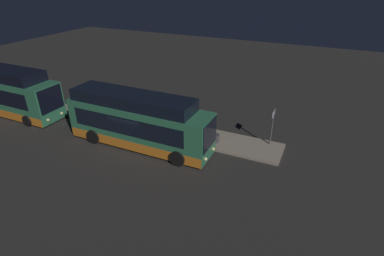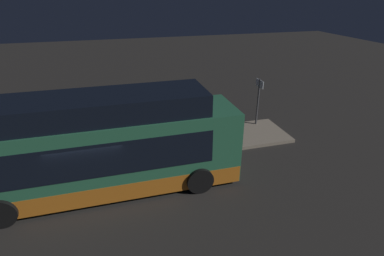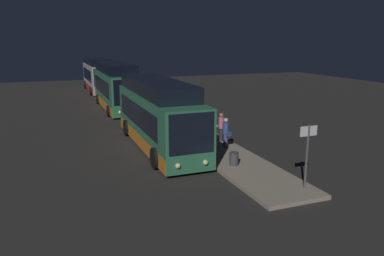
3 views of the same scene
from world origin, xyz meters
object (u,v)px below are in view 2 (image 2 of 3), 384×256
Objects in this scene: bus_lead at (96,150)px; passenger_boarding at (142,125)px; suitcase at (89,153)px; passenger_waiting at (99,143)px; passenger_with_bags at (114,125)px; sign_post at (258,96)px; trash_bin at (204,137)px.

bus_lead is 4.00m from passenger_boarding.
suitcase is (-2.56, -1.16, -0.55)m from passenger_boarding.
passenger_waiting reaches higher than suitcase.
passenger_with_bags is 1.76× the size of suitcase.
sign_post is at bearing -28.47° from passenger_waiting.
passenger_boarding is 0.99× the size of passenger_with_bags.
passenger_waiting reaches higher than passenger_with_bags.
bus_lead is 2.55m from suitcase.
bus_lead is 6.32× the size of passenger_with_bags.
bus_lead is at bearing -77.31° from suitcase.
bus_lead is at bearing -47.63° from passenger_boarding.
suitcase is (-1.21, -1.50, -0.57)m from passenger_with_bags.
passenger_waiting is 5.10m from trash_bin.
passenger_waiting is at bearing -68.29° from passenger_boarding.
passenger_boarding is (2.07, 3.35, -0.69)m from bus_lead.
passenger_with_bags reaches higher than passenger_boarding.
passenger_waiting reaches higher than trash_bin.
trash_bin is (5.02, 0.57, -0.66)m from passenger_waiting.
trash_bin is (-3.58, -1.42, -1.36)m from sign_post.
sign_post reaches higher than suitcase.
bus_lead is 5.69m from trash_bin.
bus_lead is 4.05× the size of sign_post.
passenger_boarding is 1.39m from passenger_with_bags.
passenger_boarding is at bearing 58.25° from bus_lead.
passenger_waiting is 0.90m from suitcase.
passenger_waiting is at bearing -39.77° from suitcase.
bus_lead reaches higher than passenger_with_bags.
sign_post is at bearing 77.68° from passenger_boarding.
suitcase is (-0.49, 2.18, -1.23)m from bus_lead.
passenger_with_bags is at bearing 78.93° from bus_lead.
suitcase is (-0.50, 0.42, -0.62)m from passenger_waiting.
passenger_waiting is 2.74× the size of trash_bin.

